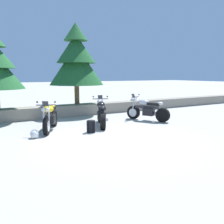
# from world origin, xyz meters

# --- Properties ---
(ground_plane) EXTENTS (120.00, 120.00, 0.00)m
(ground_plane) POSITION_xyz_m (0.00, 0.00, 0.00)
(ground_plane) COLOR #A3A099
(stone_wall) EXTENTS (36.00, 0.80, 0.55)m
(stone_wall) POSITION_xyz_m (0.00, 4.80, 0.28)
(stone_wall) COLOR gray
(stone_wall) RESTS_ON ground
(motorcycle_yellow_near_left) EXTENTS (1.11, 1.93, 1.18)m
(motorcycle_yellow_near_left) POSITION_xyz_m (-1.37, 2.09, 0.49)
(motorcycle_yellow_near_left) COLOR black
(motorcycle_yellow_near_left) RESTS_ON ground
(motorcycle_black_centre) EXTENTS (1.04, 1.96, 1.18)m
(motorcycle_black_centre) POSITION_xyz_m (0.69, 1.94, 0.49)
(motorcycle_black_centre) COLOR black
(motorcycle_black_centre) RESTS_ON ground
(motorcycle_silver_far_right) EXTENTS (1.15, 1.90, 1.18)m
(motorcycle_silver_far_right) POSITION_xyz_m (2.97, 1.87, 0.49)
(motorcycle_silver_far_right) COLOR black
(motorcycle_silver_far_right) RESTS_ON ground
(rider_backpack) EXTENTS (0.35, 0.33, 0.47)m
(rider_backpack) POSITION_xyz_m (-0.19, 1.03, 0.24)
(rider_backpack) COLOR black
(rider_backpack) RESTS_ON ground
(rider_helmet) EXTENTS (0.28, 0.28, 0.28)m
(rider_helmet) POSITION_xyz_m (-2.12, 1.24, 0.14)
(rider_helmet) COLOR silver
(rider_helmet) RESTS_ON ground
(pine_tree_mid_left) EXTENTS (2.74, 2.74, 4.07)m
(pine_tree_mid_left) POSITION_xyz_m (0.85, 5.05, 2.84)
(pine_tree_mid_left) COLOR brown
(pine_tree_mid_left) RESTS_ON stone_wall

